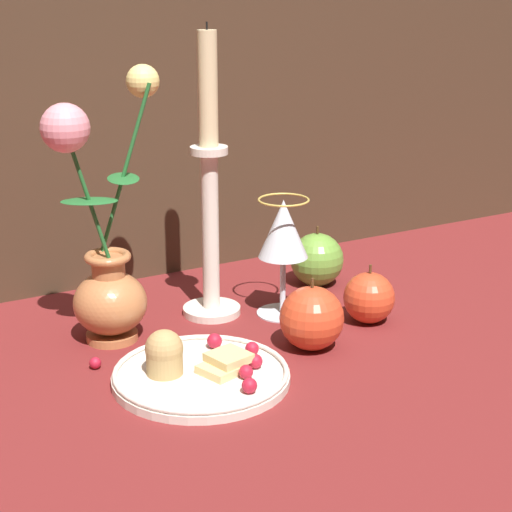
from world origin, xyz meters
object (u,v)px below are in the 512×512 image
object	(u,v)px
apple_at_table_edge	(369,298)
apple_beside_vase	(317,260)
apple_near_glass	(312,318)
plate_with_pastries	(197,371)
candlestick	(210,199)
wine_glass	(283,234)
vase	(105,256)

from	to	relation	value
apple_at_table_edge	apple_beside_vase	bearing A→B (deg)	82.96
apple_at_table_edge	apple_near_glass	bearing A→B (deg)	-163.30
plate_with_pastries	apple_beside_vase	size ratio (longest dim) A/B	2.23
candlestick	apple_near_glass	bearing A→B (deg)	-71.05
wine_glass	vase	bearing A→B (deg)	172.17
vase	wine_glass	xyz separation A→B (m)	(0.24, -0.03, 0.00)
apple_beside_vase	apple_at_table_edge	distance (m)	0.16
apple_at_table_edge	candlestick	bearing A→B (deg)	142.60
apple_beside_vase	apple_at_table_edge	size ratio (longest dim) A/B	1.13
apple_near_glass	apple_at_table_edge	distance (m)	0.12
plate_with_pastries	apple_at_table_edge	distance (m)	0.29
plate_with_pastries	apple_beside_vase	world-z (taller)	apple_beside_vase
plate_with_pastries	vase	bearing A→B (deg)	106.12
wine_glass	apple_at_table_edge	size ratio (longest dim) A/B	2.02
apple_beside_vase	vase	bearing A→B (deg)	-173.21
apple_at_table_edge	vase	bearing A→B (deg)	160.49
vase	wine_glass	world-z (taller)	vase
wine_glass	apple_at_table_edge	xyz separation A→B (m)	(0.09, -0.08, -0.08)
vase	candlestick	distance (m)	0.16
plate_with_pastries	apple_at_table_edge	world-z (taller)	apple_at_table_edge
candlestick	apple_near_glass	world-z (taller)	candlestick
vase	apple_near_glass	world-z (taller)	vase
wine_glass	apple_near_glass	distance (m)	0.14
apple_beside_vase	apple_near_glass	distance (m)	0.23
apple_beside_vase	apple_near_glass	bearing A→B (deg)	-125.00
plate_with_pastries	apple_beside_vase	xyz separation A→B (m)	(0.30, 0.21, 0.03)
candlestick	apple_at_table_edge	world-z (taller)	candlestick
wine_glass	apple_beside_vase	bearing A→B (deg)	35.24
plate_with_pastries	candlestick	world-z (taller)	candlestick
wine_glass	candlestick	xyz separation A→B (m)	(-0.09, 0.05, 0.05)
wine_glass	apple_beside_vase	distance (m)	0.15
wine_glass	apple_beside_vase	world-z (taller)	wine_glass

